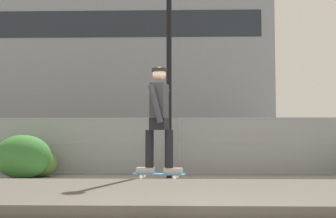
{
  "coord_description": "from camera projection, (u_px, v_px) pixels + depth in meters",
  "views": [
    {
      "loc": [
        -0.01,
        -5.85,
        1.34
      ],
      "look_at": [
        -0.29,
        4.88,
        1.96
      ],
      "focal_mm": 45.37,
      "sensor_mm": 36.0,
      "label": 1
    }
  ],
  "objects": [
    {
      "name": "street_lamp",
      "position": [
        169.0,
        21.0,
        13.01
      ],
      "size": [
        0.44,
        0.44,
        7.81
      ],
      "color": "black",
      "rests_on": "ground_plane"
    },
    {
      "name": "chain_fence",
      "position": [
        179.0,
        146.0,
        13.65
      ],
      "size": [
        23.72,
        0.06,
        1.85
      ],
      "color": "gray",
      "rests_on": "ground_plane"
    },
    {
      "name": "skateboard",
      "position": [
        159.0,
        174.0,
        6.51
      ],
      "size": [
        0.82,
        0.35,
        0.07
      ],
      "color": "#2D608C"
    },
    {
      "name": "parked_car_mid",
      "position": [
        210.0,
        146.0,
        17.21
      ],
      "size": [
        4.5,
        2.15,
        1.66
      ],
      "color": "silver",
      "rests_on": "ground_plane"
    },
    {
      "name": "parked_car_near",
      "position": [
        67.0,
        146.0,
        17.04
      ],
      "size": [
        4.51,
        2.17,
        1.66
      ],
      "color": "black",
      "rests_on": "ground_plane"
    },
    {
      "name": "library_building",
      "position": [
        118.0,
        59.0,
        45.1
      ],
      "size": [
        30.51,
        12.16,
        18.46
      ],
      "color": "slate",
      "rests_on": "ground_plane"
    },
    {
      "name": "gravel_berm",
      "position": [
        180.0,
        195.0,
        8.5
      ],
      "size": [
        17.88,
        3.91,
        0.22
      ],
      "primitive_type": "cube",
      "color": "#4C473F",
      "rests_on": "ground_plane"
    },
    {
      "name": "shrub_left",
      "position": [
        23.0,
        157.0,
        12.58
      ],
      "size": [
        1.67,
        1.37,
        1.29
      ],
      "color": "#336B2D",
      "rests_on": "ground_plane"
    },
    {
      "name": "skater",
      "position": [
        159.0,
        113.0,
        6.57
      ],
      "size": [
        0.73,
        0.61,
        1.65
      ],
      "color": "gray",
      "rests_on": "skateboard"
    },
    {
      "name": "shrub_center",
      "position": [
        40.0,
        163.0,
        13.08
      ],
      "size": [
        1.09,
        0.9,
        0.85
      ],
      "color": "#567A33",
      "rests_on": "ground_plane"
    }
  ]
}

